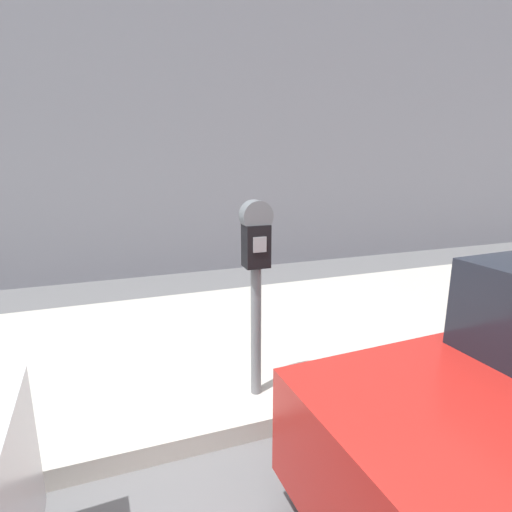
% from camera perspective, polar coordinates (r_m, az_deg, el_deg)
% --- Properties ---
extents(sidewalk, '(24.00, 2.80, 0.15)m').
position_cam_1_polar(sidewalk, '(4.06, -11.01, -12.88)').
color(sidewalk, '#BCB7AD').
rests_on(sidewalk, ground_plane).
extents(building_facade, '(24.00, 0.30, 6.64)m').
position_cam_1_polar(building_facade, '(6.82, -16.80, 25.43)').
color(building_facade, gray).
rests_on(building_facade, ground_plane).
extents(parking_meter, '(0.21, 0.15, 1.46)m').
position_cam_1_polar(parking_meter, '(2.80, 0.00, -1.36)').
color(parking_meter, slate).
rests_on(parking_meter, sidewalk).
extents(fire_hydrant, '(0.21, 0.21, 0.71)m').
position_cam_1_polar(fire_hydrant, '(4.32, 28.59, -6.56)').
color(fire_hydrant, '#999EA3').
rests_on(fire_hydrant, sidewalk).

